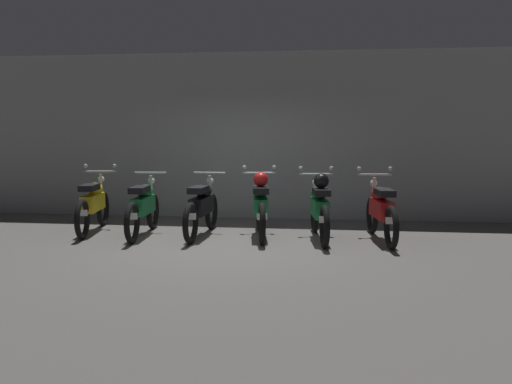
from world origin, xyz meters
name	(u,v)px	position (x,y,z in m)	size (l,w,h in m)	color
ground_plane	(223,245)	(0.00, 0.00, 0.00)	(80.00, 80.00, 0.00)	#565451
back_wall	(248,136)	(0.00, 2.83, 1.65)	(16.00, 0.30, 3.29)	gray
motorbike_slot_0	(93,204)	(-2.43, 0.83, 0.49)	(0.58, 1.94, 1.15)	black
motorbike_slot_1	(143,206)	(-1.46, 0.60, 0.49)	(0.56, 1.95, 1.03)	black
motorbike_slot_2	(202,207)	(-0.48, 0.70, 0.49)	(0.56, 1.95, 1.03)	black
motorbike_slot_3	(260,205)	(0.48, 0.78, 0.53)	(0.58, 1.94, 1.15)	black
motorbike_slot_4	(319,207)	(1.46, 0.63, 0.53)	(0.59, 1.95, 1.15)	black
motorbike_slot_5	(381,210)	(2.42, 0.66, 0.49)	(0.59, 1.95, 1.15)	black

